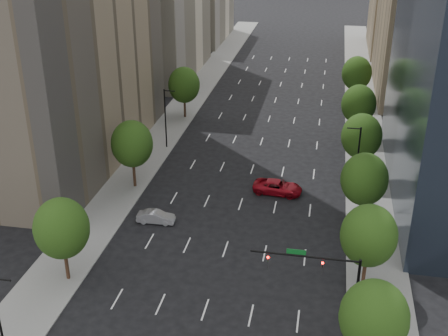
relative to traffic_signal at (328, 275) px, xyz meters
The scene contains 20 objects.
sidewalk_left 40.05m from the traffic_signal, 130.94° to the left, with size 6.00×200.00×0.15m, color slate.
sidewalk_right 30.84m from the traffic_signal, 80.59° to the left, with size 6.00×200.00×0.15m, color slate.
filler_left 111.86m from the traffic_signal, 108.53° to the left, with size 14.00×26.00×18.00m, color beige.
parking_tan_right 72.16m from the traffic_signal, 78.32° to the left, with size 14.00×30.00×30.00m, color #8C7759.
filler_right 104.05m from the traffic_signal, 82.00° to the left, with size 14.00×26.00×16.00m, color #8C7759.
tree_right_0 6.09m from the traffic_signal, 55.21° to the right, with size 5.20×5.20×8.39m.
tree_right_1 6.96m from the traffic_signal, 59.96° to the left, with size 5.20×5.20×8.75m.
tree_right_2 18.34m from the traffic_signal, 79.09° to the left, with size 5.20×5.20×8.61m.
tree_right_3 30.21m from the traffic_signal, 83.40° to the left, with size 5.20×5.20×8.89m.
tree_right_4 44.14m from the traffic_signal, 85.49° to the left, with size 5.20×5.20×8.46m.
tree_right_5 60.11m from the traffic_signal, 86.69° to the left, with size 5.20×5.20×8.75m.
tree_left_0 24.62m from the traffic_signal, behind, with size 5.20×5.20×8.75m.
tree_left_1 32.96m from the traffic_signal, 138.11° to the left, with size 5.20×5.20×8.97m.
tree_left_2 53.91m from the traffic_signal, 117.07° to the left, with size 5.20×5.20×8.68m.
streetlight_rn 25.17m from the traffic_signal, 83.37° to the left, with size 1.70×0.20×9.00m.
streetlight_ls 25.97m from the traffic_signal, 157.36° to the right, with size 1.70×0.20×9.00m.
streetlight_ln 42.42m from the traffic_signal, 124.40° to the left, with size 1.70×0.20×9.00m.
traffic_signal is the anchor object (origin of this frame).
car_silver 24.22m from the traffic_signal, 144.13° to the left, with size 1.51×4.32×1.42m, color #A0A0A5.
car_red_far 24.90m from the traffic_signal, 105.22° to the left, with size 2.81×6.10×1.70m, color maroon.
Camera 1 is at (9.32, -10.17, 33.59)m, focal length 46.06 mm.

